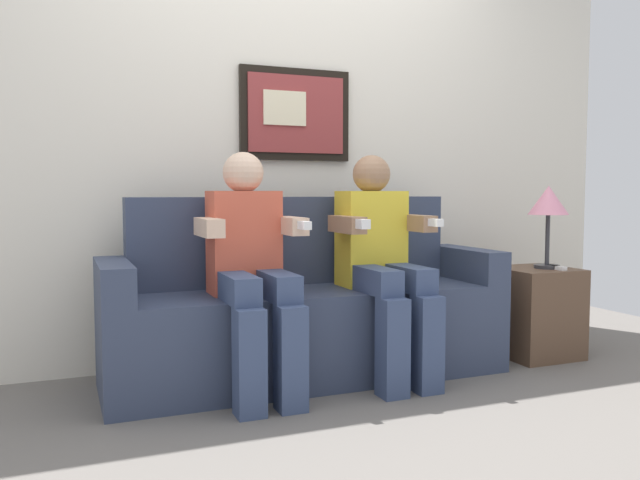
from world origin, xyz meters
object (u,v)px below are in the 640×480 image
person_on_left (251,263)px  person_on_right (382,257)px  couch (307,315)px  side_table_right (535,312)px  table_lamp (548,204)px  spare_remote_on_table (556,268)px

person_on_left → person_on_right: 0.67m
couch → person_on_left: person_on_left is taller
person_on_left → side_table_right: person_on_left is taller
couch → table_lamp: bearing=-5.7°
person_on_right → spare_remote_on_table: bearing=-1.8°
person_on_right → side_table_right: person_on_right is taller
couch → side_table_right: 1.34m
person_on_left → side_table_right: bearing=2.1°
person_on_left → side_table_right: size_ratio=2.22×
person_on_right → person_on_left: bearing=180.0°
side_table_right → table_lamp: bearing=-36.3°
table_lamp → spare_remote_on_table: table_lamp is taller
person_on_left → side_table_right: 1.71m
person_on_right → spare_remote_on_table: (1.06, -0.03, -0.10)m
couch → spare_remote_on_table: size_ratio=15.22×
side_table_right → spare_remote_on_table: size_ratio=3.85×
person_on_right → table_lamp: person_on_right is taller
side_table_right → table_lamp: 0.61m
couch → table_lamp: 1.49m
side_table_right → spare_remote_on_table: spare_remote_on_table is taller
couch → spare_remote_on_table: (1.39, -0.20, 0.20)m
couch → table_lamp: table_lamp is taller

